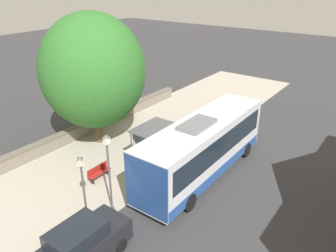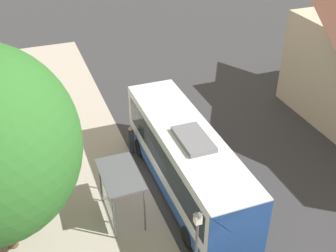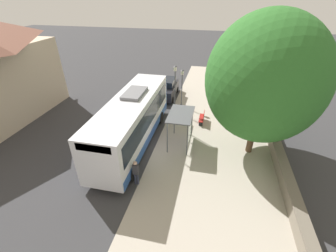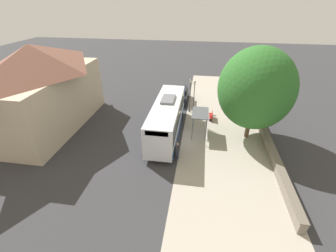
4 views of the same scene
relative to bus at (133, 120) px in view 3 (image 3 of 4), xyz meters
name	(u,v)px [view 3 (image 3 of 4)]	position (x,y,z in m)	size (l,w,h in m)	color
ground_plane	(154,150)	(-1.71, 0.62, -1.99)	(120.00, 120.00, 0.00)	#353538
sidewalk_plaza	(216,158)	(-6.21, 0.62, -1.98)	(9.00, 44.00, 0.02)	#ADA393
stone_wall	(280,160)	(-10.26, 0.62, -1.49)	(0.60, 20.00, 0.98)	slate
bus	(133,120)	(0.00, 0.00, 0.00)	(2.75, 10.80, 3.85)	silver
bus_shelter	(183,120)	(-3.60, -0.56, 0.13)	(1.70, 2.88, 2.56)	#515459
pedestrian	(136,171)	(-1.63, 4.16, -0.95)	(0.34, 0.23, 1.75)	#2D3347
bench	(202,118)	(-4.80, -4.13, -1.51)	(0.40, 1.56, 0.88)	maroon
street_lamp_near	(182,85)	(-2.47, -7.10, 0.25)	(0.28, 0.28, 3.75)	#4C4C51
street_lamp_far	(175,85)	(-2.02, -5.78, 0.66)	(0.28, 0.28, 4.47)	#4C4C51
shade_tree	(265,80)	(-8.48, -0.69, 3.43)	(7.19, 7.19, 9.38)	brown
parked_car_behind_bus	(167,88)	(-0.54, -9.05, -1.03)	(1.96, 4.49, 1.97)	black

